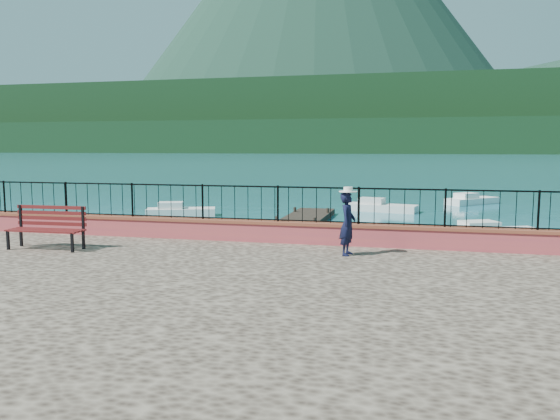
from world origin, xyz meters
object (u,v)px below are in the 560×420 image
at_px(boat_0, 161,245).
at_px(boat_2, 493,230).
at_px(boat_3, 181,209).
at_px(boat_5, 472,198).
at_px(park_bench, 47,237).
at_px(person, 348,224).
at_px(boat_4, 382,205).
at_px(boat_1, 370,237).

height_order(boat_0, boat_2, same).
height_order(boat_3, boat_5, same).
xyz_separation_m(park_bench, boat_0, (0.57, 5.32, -1.12)).
height_order(person, boat_4, person).
relative_size(person, boat_5, 0.39).
bearing_deg(boat_4, boat_1, -76.53).
relative_size(person, boat_2, 0.38).
height_order(park_bench, boat_0, park_bench).
bearing_deg(person, boat_0, 65.77).
xyz_separation_m(boat_0, boat_1, (7.00, 3.42, 0.00)).
bearing_deg(boat_1, boat_0, -144.33).
distance_m(park_bench, boat_5, 29.19).
bearing_deg(boat_2, boat_5, 63.34).
xyz_separation_m(boat_3, boat_5, (16.31, 10.34, 0.00)).
relative_size(boat_1, boat_3, 1.04).
distance_m(person, boat_1, 7.86).
distance_m(boat_0, boat_3, 11.17).
bearing_deg(boat_3, boat_5, 12.14).
bearing_deg(park_bench, boat_1, 47.14).
bearing_deg(person, boat_1, 7.38).
relative_size(person, boat_1, 0.40).
relative_size(boat_0, boat_5, 1.09).
distance_m(boat_2, boat_3, 16.21).
bearing_deg(boat_4, person, -76.82).
relative_size(boat_3, boat_4, 0.91).
height_order(boat_0, boat_5, same).
distance_m(boat_1, boat_2, 5.65).
height_order(person, boat_0, person).
bearing_deg(boat_3, boat_0, -89.84).
bearing_deg(boat_4, boat_5, 57.11).
height_order(boat_1, boat_4, same).
xyz_separation_m(park_bench, boat_1, (7.57, 8.74, -1.12)).
xyz_separation_m(boat_2, boat_3, (-15.69, 4.06, 0.00)).
distance_m(boat_3, boat_5, 19.31).
xyz_separation_m(park_bench, person, (7.61, 1.04, 0.45)).
bearing_deg(park_bench, boat_3, 99.91).
xyz_separation_m(person, boat_2, (4.76, 10.68, -1.57)).
relative_size(park_bench, boat_0, 0.47).
height_order(boat_0, boat_1, same).
height_order(park_bench, boat_1, park_bench).
height_order(park_bench, boat_5, park_bench).
bearing_deg(boat_0, boat_3, 85.13).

